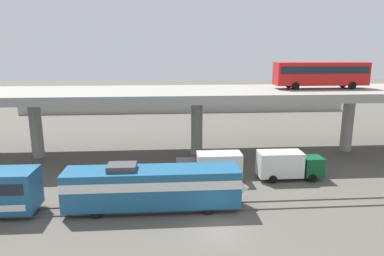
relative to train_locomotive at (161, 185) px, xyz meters
name	(u,v)px	position (x,y,z in m)	size (l,w,h in m)	color
ground_plane	(219,231)	(4.43, -4.00, -2.19)	(260.00, 260.00, 0.00)	#565149
rail_strip_near	(213,211)	(4.43, -0.76, -2.13)	(110.00, 0.12, 0.12)	#59544C
rail_strip_far	(211,203)	(4.43, 0.76, -2.13)	(110.00, 0.12, 0.12)	#59544C
train_locomotive	(161,185)	(0.00, 0.00, 0.00)	(15.86, 3.04, 4.18)	#1E5984
highway_overpass	(197,96)	(4.43, 16.00, 5.50)	(96.00, 11.89, 8.50)	gray
transit_bus_on_overpass	(321,73)	(20.54, 16.02, 8.37)	(12.00, 2.68, 3.40)	red
service_truck_west	(211,166)	(5.04, 6.18, -0.56)	(6.80, 2.46, 3.04)	black
service_truck_east	(288,164)	(13.28, 6.18, -0.56)	(6.80, 2.46, 3.04)	#0C4C26
pier_parking_lot	(184,105)	(4.43, 51.00, -1.33)	(69.74, 11.04, 1.72)	gray
parked_car_0	(206,97)	(9.75, 53.03, 0.30)	(4.68, 1.85, 1.50)	maroon
parked_car_1	(158,97)	(-1.41, 53.14, 0.30)	(4.01, 1.87, 1.50)	black
parked_car_2	(67,100)	(-21.36, 49.60, 0.30)	(4.17, 1.87, 1.50)	silver
parked_car_3	(184,99)	(4.34, 48.83, 0.30)	(4.16, 1.84, 1.50)	maroon
harbor_water	(180,96)	(4.43, 74.00, -2.19)	(140.00, 36.00, 0.01)	navy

